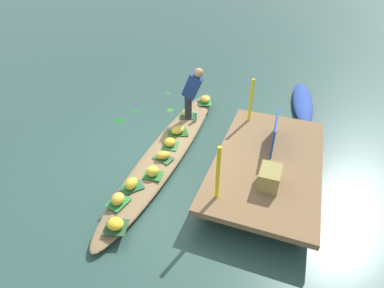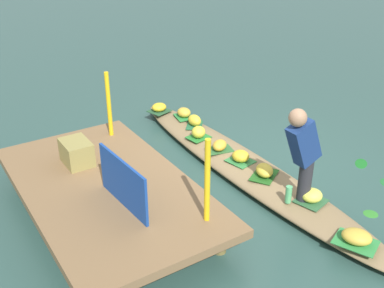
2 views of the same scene
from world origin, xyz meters
TOP-DOWN VIEW (x-y plane):
  - canal_water at (0.00, 0.00)m, footprint 40.00×40.00m
  - dock_platform at (0.08, 1.98)m, footprint 3.20×1.80m
  - vendor_boat at (0.00, 0.00)m, footprint 5.23×0.76m
  - moored_boat at (-3.03, 2.42)m, footprint 2.37×0.74m
  - leaf_mat_0 at (0.00, 0.04)m, footprint 0.39×0.36m
  - banana_bunch_0 at (0.00, 0.04)m, footprint 0.29×0.28m
  - leaf_mat_1 at (2.15, 0.12)m, footprint 0.38×0.40m
  - banana_bunch_1 at (2.15, 0.12)m, footprint 0.23×0.26m
  - leaf_mat_2 at (1.33, -0.07)m, footprint 0.43×0.42m
  - banana_bunch_2 at (1.33, -0.07)m, footprint 0.27×0.20m
  - leaf_mat_3 at (-1.23, -0.06)m, footprint 0.39×0.40m
  - banana_bunch_3 at (-1.23, -0.06)m, footprint 0.33×0.33m
  - leaf_mat_4 at (-2.03, 0.11)m, footprint 0.52×0.46m
  - banana_bunch_4 at (-2.03, 0.11)m, footprint 0.39×0.38m
  - leaf_mat_5 at (0.43, 0.09)m, footprint 0.32×0.42m
  - banana_bunch_5 at (0.43, 0.09)m, footprint 0.31×0.32m
  - leaf_mat_6 at (0.93, 0.12)m, footprint 0.32×0.36m
  - banana_bunch_6 at (0.93, 0.12)m, footprint 0.31×0.31m
  - leaf_mat_7 at (-0.47, 0.02)m, footprint 0.46×0.51m
  - banana_bunch_7 at (-0.47, 0.02)m, footprint 0.37×0.34m
  - leaf_mat_8 at (1.71, -0.11)m, footprint 0.39×0.34m
  - banana_bunch_8 at (1.71, -0.11)m, footprint 0.26×0.23m
  - vendor_person at (-1.15, 0.09)m, footprint 0.20×0.47m
  - water_bottle at (-1.09, 0.19)m, footprint 0.08×0.08m
  - market_banner at (-0.42, 1.98)m, footprint 0.97×0.09m
  - railing_post_west at (-1.12, 1.38)m, footprint 0.06×0.06m
  - railing_post_east at (1.28, 1.38)m, footprint 0.06×0.06m
  - produce_crate at (0.74, 2.07)m, footprint 0.44×0.32m
  - drifting_plant_0 at (-1.26, -1.45)m, footprint 0.25×0.26m
  - drifting_plant_1 at (-1.63, -0.68)m, footprint 0.23×0.23m
  - drifting_plant_2 at (-0.74, -1.59)m, footprint 0.32×0.35m
  - drifting_plant_3 at (-2.50, -1.12)m, footprint 0.24×0.25m

SIDE VIEW (x-z plane):
  - canal_water at x=0.00m, z-range 0.00..0.00m
  - drifting_plant_0 at x=-1.26m, z-range 0.00..0.01m
  - drifting_plant_1 at x=-1.63m, z-range 0.00..0.01m
  - drifting_plant_2 at x=-0.74m, z-range 0.00..0.01m
  - drifting_plant_3 at x=-2.50m, z-range 0.00..0.01m
  - vendor_boat at x=0.00m, z-range 0.00..0.18m
  - moored_boat at x=-3.03m, z-range 0.00..0.20m
  - leaf_mat_0 at x=0.00m, z-range 0.18..0.19m
  - leaf_mat_1 at x=2.15m, z-range 0.18..0.19m
  - leaf_mat_2 at x=1.33m, z-range 0.18..0.19m
  - leaf_mat_3 at x=-1.23m, z-range 0.18..0.19m
  - leaf_mat_4 at x=-2.03m, z-range 0.18..0.19m
  - leaf_mat_5 at x=0.43m, z-range 0.18..0.19m
  - leaf_mat_6 at x=0.93m, z-range 0.18..0.19m
  - leaf_mat_7 at x=-0.47m, z-range 0.18..0.19m
  - leaf_mat_8 at x=1.71m, z-range 0.18..0.19m
  - banana_bunch_1 at x=2.15m, z-range 0.19..0.33m
  - banana_bunch_5 at x=0.43m, z-range 0.19..0.33m
  - banana_bunch_4 at x=-2.03m, z-range 0.19..0.33m
  - banana_bunch_7 at x=-0.47m, z-range 0.19..0.33m
  - banana_bunch_0 at x=0.00m, z-range 0.19..0.34m
  - banana_bunch_8 at x=1.71m, z-range 0.19..0.34m
  - banana_bunch_3 at x=-1.23m, z-range 0.19..0.35m
  - banana_bunch_2 at x=1.33m, z-range 0.19..0.36m
  - banana_bunch_6 at x=0.93m, z-range 0.19..0.36m
  - water_bottle at x=-1.09m, z-range 0.18..0.40m
  - dock_platform at x=0.08m, z-range 0.15..0.57m
  - produce_crate at x=0.74m, z-range 0.42..0.72m
  - market_banner at x=-0.42m, z-range 0.42..0.97m
  - vendor_person at x=-1.15m, z-range 0.27..1.49m
  - railing_post_west at x=-1.12m, z-range 0.42..1.34m
  - railing_post_east at x=1.28m, z-range 0.42..1.34m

